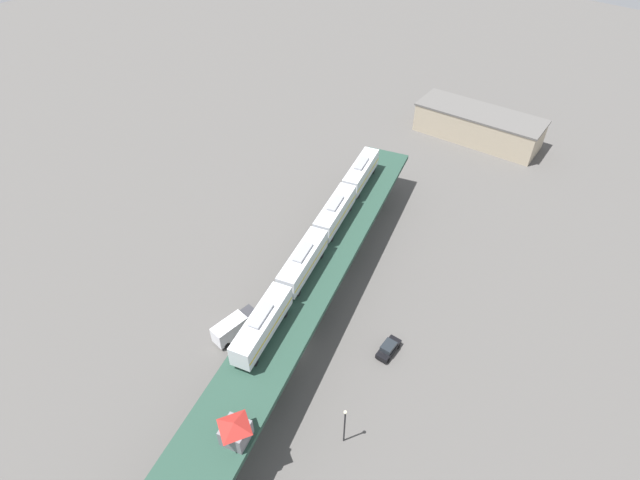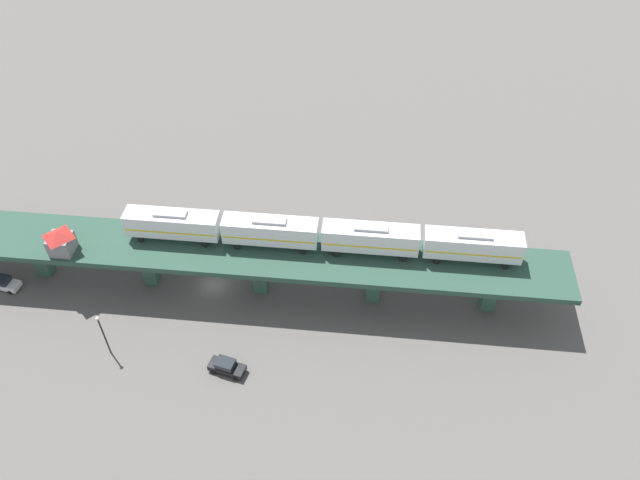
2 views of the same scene
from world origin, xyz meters
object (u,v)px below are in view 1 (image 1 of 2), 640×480
signal_hut (235,430)px  delivery_truck (235,326)px  street_lamp (345,424)px  subway_train (320,235)px  street_car_black (388,348)px  warehouse_building (478,125)px

signal_hut → delivery_truck: (-15.81, 12.57, -7.19)m
street_lamp → subway_train: bearing=137.7°
subway_train → signal_hut: (14.00, -29.42, -0.74)m
street_car_black → warehouse_building: bearing=107.9°
street_car_black → delivery_truck: delivery_truck is taller
delivery_truck → street_lamp: (22.57, -2.03, 2.35)m
signal_hut → street_lamp: size_ratio=0.59×
warehouse_building → delivery_truck: bearing=-88.9°
street_car_black → warehouse_building: 66.44m
subway_train → street_car_black: bearing=-14.6°
subway_train → delivery_truck: subway_train is taller
subway_train → delivery_truck: size_ratio=6.59×
delivery_truck → warehouse_building: size_ratio=0.25×
warehouse_building → signal_hut: bearing=-78.9°
subway_train → signal_hut: bearing=-64.6°
street_lamp → warehouse_building: (-24.07, 77.62, -0.70)m
delivery_truck → signal_hut: bearing=-38.5°
street_car_black → street_lamp: (3.67, -14.44, 3.17)m
street_lamp → warehouse_building: size_ratio=0.24×
street_car_black → subway_train: bearing=165.4°
subway_train → warehouse_building: (-3.32, 58.74, -6.28)m
signal_hut → street_lamp: 13.43m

